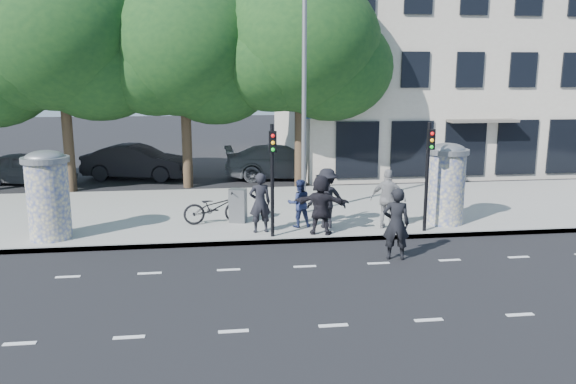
{
  "coord_description": "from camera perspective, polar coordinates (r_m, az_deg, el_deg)",
  "views": [
    {
      "loc": [
        -2.27,
        -12.49,
        4.92
      ],
      "look_at": [
        -0.17,
        3.5,
        1.58
      ],
      "focal_mm": 35.0,
      "sensor_mm": 36.0,
      "label": 1
    }
  ],
  "objects": [
    {
      "name": "tree_center",
      "position": [
        25.11,
        1.22,
        14.87
      ],
      "size": [
        7.0,
        7.0,
        9.3
      ],
      "color": "#38281C",
      "rests_on": "ground"
    },
    {
      "name": "ad_column_left",
      "position": [
        18.01,
        -23.21,
        -0.09
      ],
      "size": [
        1.36,
        1.36,
        2.65
      ],
      "color": "beige",
      "rests_on": "sidewalk"
    },
    {
      "name": "street_lamp",
      "position": [
        19.36,
        1.68,
        11.32
      ],
      "size": [
        0.25,
        0.93,
        8.0
      ],
      "color": "slate",
      "rests_on": "sidewalk"
    },
    {
      "name": "traffic_pole_far",
      "position": [
        17.72,
        14.05,
        2.62
      ],
      "size": [
        0.22,
        0.31,
        3.4
      ],
      "color": "black",
      "rests_on": "sidewalk"
    },
    {
      "name": "car_right",
      "position": [
        27.43,
        -0.58,
        3.09
      ],
      "size": [
        2.38,
        5.64,
        1.62
      ],
      "primitive_type": "imported",
      "rotation": [
        0.0,
        0.0,
        1.59
      ],
      "color": "slate",
      "rests_on": "ground"
    },
    {
      "name": "ped_b",
      "position": [
        17.33,
        -2.87,
        -1.1
      ],
      "size": [
        0.73,
        0.52,
        1.87
      ],
      "primitive_type": "imported",
      "rotation": [
        0.0,
        0.0,
        3.26
      ],
      "color": "black",
      "rests_on": "sidewalk"
    },
    {
      "name": "ground",
      "position": [
        13.61,
        2.67,
        -9.51
      ],
      "size": [
        120.0,
        120.0,
        0.0
      ],
      "primitive_type": "plane",
      "color": "black",
      "rests_on": "ground"
    },
    {
      "name": "cabinet_right",
      "position": [
        19.1,
        14.79,
        -1.32
      ],
      "size": [
        0.67,
        0.57,
        1.2
      ],
      "primitive_type": "cube",
      "rotation": [
        0.0,
        0.0,
        0.3
      ],
      "color": "gray",
      "rests_on": "sidewalk"
    },
    {
      "name": "tree_near_left",
      "position": [
        25.24,
        -10.58,
        14.1
      ],
      "size": [
        6.8,
        6.8,
        8.97
      ],
      "color": "#38281C",
      "rests_on": "ground"
    },
    {
      "name": "building",
      "position": [
        35.49,
        16.68,
        12.96
      ],
      "size": [
        20.3,
        15.85,
        12.0
      ],
      "color": "#B9AC9B",
      "rests_on": "ground"
    },
    {
      "name": "lane_dash_far",
      "position": [
        14.9,
        1.72,
        -7.57
      ],
      "size": [
        32.0,
        0.12,
        0.01
      ],
      "primitive_type": "cube",
      "color": "silver",
      "rests_on": "ground"
    },
    {
      "name": "ped_f",
      "position": [
        17.14,
        3.36,
        -1.3
      ],
      "size": [
        1.81,
        1.06,
        1.84
      ],
      "primitive_type": "imported",
      "rotation": [
        0.0,
        0.0,
        2.86
      ],
      "color": "black",
      "rests_on": "sidewalk"
    },
    {
      "name": "curb",
      "position": [
        16.9,
        0.56,
        -4.96
      ],
      "size": [
        40.0,
        0.1,
        0.16
      ],
      "primitive_type": "cube",
      "color": "slate",
      "rests_on": "ground"
    },
    {
      "name": "lane_dash_near",
      "position": [
        11.62,
        4.63,
        -13.37
      ],
      "size": [
        32.0,
        0.12,
        0.01
      ],
      "primitive_type": "cube",
      "color": "silver",
      "rests_on": "ground"
    },
    {
      "name": "car_mid",
      "position": [
        28.18,
        -15.1,
        2.96
      ],
      "size": [
        2.91,
        5.35,
        1.67
      ],
      "primitive_type": "imported",
      "rotation": [
        0.0,
        0.0,
        1.33
      ],
      "color": "black",
      "rests_on": "ground"
    },
    {
      "name": "bicycle",
      "position": [
        18.6,
        -7.46,
        -1.56
      ],
      "size": [
        0.98,
        2.12,
        1.07
      ],
      "primitive_type": "imported",
      "rotation": [
        0.0,
        0.0,
        1.7
      ],
      "color": "black",
      "rests_on": "sidewalk"
    },
    {
      "name": "sidewalk",
      "position": [
        20.69,
        -0.96,
        -1.85
      ],
      "size": [
        40.0,
        8.0,
        0.15
      ],
      "primitive_type": "cube",
      "color": "gray",
      "rests_on": "ground"
    },
    {
      "name": "tree_mid_left",
      "position": [
        25.8,
        -22.16,
        14.37
      ],
      "size": [
        7.2,
        7.2,
        9.57
      ],
      "color": "#38281C",
      "rests_on": "ground"
    },
    {
      "name": "car_left",
      "position": [
        28.51,
        -24.85,
        2.19
      ],
      "size": [
        3.29,
        4.72,
        1.49
      ],
      "primitive_type": "imported",
      "rotation": [
        0.0,
        0.0,
        1.18
      ],
      "color": "#4D4F54",
      "rests_on": "ground"
    },
    {
      "name": "cabinet_left",
      "position": [
        18.66,
        -5.1,
        -1.39
      ],
      "size": [
        0.63,
        0.54,
        1.12
      ],
      "primitive_type": "cube",
      "rotation": [
        0.0,
        0.0,
        -0.31
      ],
      "color": "slate",
      "rests_on": "sidewalk"
    },
    {
      "name": "ped_c",
      "position": [
        17.97,
        1.15,
        -1.15
      ],
      "size": [
        0.79,
        0.63,
        1.55
      ],
      "primitive_type": "imported",
      "rotation": [
        0.0,
        0.0,
        3.2
      ],
      "color": "navy",
      "rests_on": "sidewalk"
    },
    {
      "name": "ped_d",
      "position": [
        17.92,
        3.96,
        -0.62
      ],
      "size": [
        1.31,
        0.84,
        1.91
      ],
      "primitive_type": "imported",
      "rotation": [
        0.0,
        0.0,
        3.03
      ],
      "color": "black",
      "rests_on": "sidewalk"
    },
    {
      "name": "man_road",
      "position": [
        15.49,
        10.92,
        -3.19
      ],
      "size": [
        0.82,
        0.63,
        1.99
      ],
      "primitive_type": "imported",
      "rotation": [
        0.0,
        0.0,
        2.91
      ],
      "color": "black",
      "rests_on": "ground"
    },
    {
      "name": "ad_column_right",
      "position": [
        19.04,
        15.76,
        1.02
      ],
      "size": [
        1.36,
        1.36,
        2.65
      ],
      "color": "beige",
      "rests_on": "sidewalk"
    },
    {
      "name": "ped_e",
      "position": [
        18.01,
        10.12,
        -0.72
      ],
      "size": [
        1.28,
        1.05,
        1.91
      ],
      "primitive_type": "imported",
      "rotation": [
        0.0,
        0.0,
        2.71
      ],
      "color": "gray",
      "rests_on": "sidewalk"
    },
    {
      "name": "traffic_pole_near",
      "position": [
        16.58,
        -1.6,
        2.36
      ],
      "size": [
        0.22,
        0.31,
        3.4
      ],
      "color": "black",
      "rests_on": "sidewalk"
    }
  ]
}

